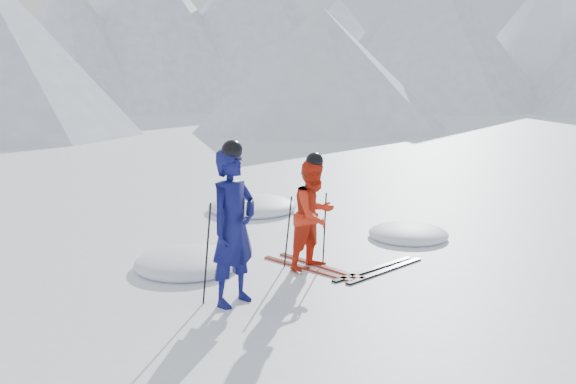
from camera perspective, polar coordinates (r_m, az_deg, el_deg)
ground at (r=10.37m, az=11.28°, el=-5.29°), size 160.00×160.00×0.00m
mountain_range at (r=44.53m, az=-15.88°, el=15.45°), size 106.15×62.94×15.53m
skier_blue at (r=7.60m, az=-5.13°, el=-3.35°), size 0.84×0.69×1.97m
skier_red at (r=9.01m, az=2.45°, el=-2.16°), size 0.92×0.79×1.64m
pole_blue_left at (r=7.70m, az=-7.60°, el=-5.76°), size 0.13×0.09×1.31m
pole_blue_right at (r=8.01m, az=-4.30°, el=-5.03°), size 0.13×0.08×1.31m
pole_red_left at (r=9.11m, az=-0.01°, el=-3.75°), size 0.11×0.09×1.09m
pole_red_right at (r=9.36m, az=3.44°, el=-3.39°), size 0.11×0.08×1.09m
ski_worn_left at (r=9.16m, az=1.79°, el=-7.15°), size 0.55×1.66×0.03m
ski_worn_right at (r=9.28m, az=3.03°, el=-6.91°), size 0.43×1.68×0.03m
ski_loose_a at (r=9.21m, az=8.02°, el=-7.15°), size 1.69×0.38×0.03m
ski_loose_b at (r=9.17m, az=9.11°, el=-7.27°), size 1.68×0.44×0.03m
snow_lumps at (r=11.42m, az=0.37°, el=-3.58°), size 8.66×6.59×0.42m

